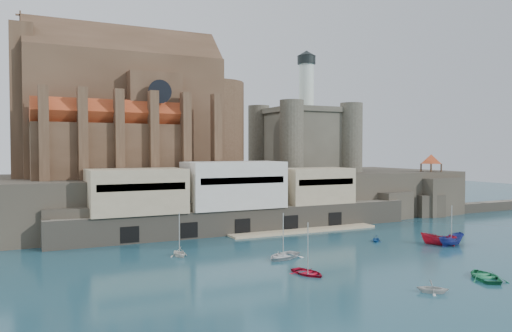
{
  "coord_description": "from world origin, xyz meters",
  "views": [
    {
      "loc": [
        -47.12,
        -60.95,
        15.43
      ],
      "look_at": [
        -1.15,
        32.0,
        11.81
      ],
      "focal_mm": 35.0,
      "sensor_mm": 36.0,
      "label": 1
    }
  ],
  "objects_px": {
    "boat_1": "(432,293)",
    "boat_2": "(451,246)",
    "boat_0": "(308,274)",
    "pavilion": "(431,160)",
    "castle_keep": "(304,137)",
    "church": "(134,116)"
  },
  "relations": [
    {
      "from": "boat_1",
      "to": "boat_2",
      "type": "height_order",
      "value": "boat_2"
    },
    {
      "from": "boat_0",
      "to": "boat_2",
      "type": "relative_size",
      "value": 0.86
    },
    {
      "from": "pavilion",
      "to": "boat_2",
      "type": "relative_size",
      "value": 1.11
    },
    {
      "from": "castle_keep",
      "to": "boat_2",
      "type": "xyz_separation_m",
      "value": [
        -0.35,
        -45.16,
        -18.31
      ]
    },
    {
      "from": "boat_1",
      "to": "boat_2",
      "type": "distance_m",
      "value": 28.77
    },
    {
      "from": "church",
      "to": "boat_2",
      "type": "distance_m",
      "value": 64.71
    },
    {
      "from": "boat_0",
      "to": "boat_1",
      "type": "height_order",
      "value": "boat_0"
    },
    {
      "from": "church",
      "to": "boat_0",
      "type": "relative_size",
      "value": 9.41
    },
    {
      "from": "church",
      "to": "pavilion",
      "type": "bearing_deg",
      "value": -13.48
    },
    {
      "from": "boat_2",
      "to": "boat_0",
      "type": "bearing_deg",
      "value": 89.19
    },
    {
      "from": "pavilion",
      "to": "church",
      "type": "bearing_deg",
      "value": 166.52
    },
    {
      "from": "church",
      "to": "pavilion",
      "type": "relative_size",
      "value": 7.34
    },
    {
      "from": "church",
      "to": "boat_1",
      "type": "relative_size",
      "value": 14.44
    },
    {
      "from": "church",
      "to": "castle_keep",
      "type": "xyz_separation_m",
      "value": [
        40.21,
        -0.78,
        -3.81
      ]
    },
    {
      "from": "castle_keep",
      "to": "pavilion",
      "type": "height_order",
      "value": "castle_keep"
    },
    {
      "from": "boat_0",
      "to": "boat_2",
      "type": "xyz_separation_m",
      "value": [
        30.26,
        5.32,
        0.0
      ]
    },
    {
      "from": "church",
      "to": "boat_2",
      "type": "height_order",
      "value": "church"
    },
    {
      "from": "church",
      "to": "pavilion",
      "type": "xyz_separation_m",
      "value": [
        66.13,
        -15.85,
        -9.4
      ]
    },
    {
      "from": "castle_keep",
      "to": "boat_0",
      "type": "bearing_deg",
      "value": -121.23
    },
    {
      "from": "castle_keep",
      "to": "pavilion",
      "type": "relative_size",
      "value": 4.58
    },
    {
      "from": "castle_keep",
      "to": "boat_2",
      "type": "height_order",
      "value": "castle_keep"
    },
    {
      "from": "castle_keep",
      "to": "boat_0",
      "type": "height_order",
      "value": "castle_keep"
    }
  ]
}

